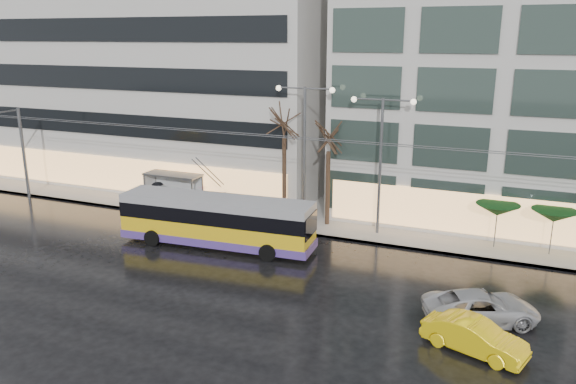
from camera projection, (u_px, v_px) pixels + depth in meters
The scene contains 18 objects.
ground at pixel (192, 284), 28.72m from camera, with size 140.00×140.00×0.00m, color black.
sidewalk at pixel (320, 211), 40.41m from camera, with size 80.00×10.00×0.15m, color gray.
kerb at pixel (294, 232), 36.01m from camera, with size 80.00×0.10×0.15m, color slate.
building_left at pixel (145, 48), 48.50m from camera, with size 34.00×14.00×22.00m, color #B6B4AE.
trolleybus at pixel (217, 222), 33.47m from camera, with size 11.96×4.83×5.48m.
catenary at pixel (272, 171), 34.26m from camera, with size 42.24×5.12×7.00m.
bus_shelter at pixel (170, 182), 40.78m from camera, with size 4.20×1.60×2.51m.
street_lamp_near at pixel (305, 137), 35.96m from camera, with size 3.96×0.36×9.03m.
street_lamp_far at pixel (381, 147), 34.19m from camera, with size 3.96×0.36×8.53m.
tree_a at pixel (284, 118), 36.40m from camera, with size 3.20×3.20×8.40m.
tree_b at pixel (329, 131), 35.65m from camera, with size 3.20×3.20×7.70m.
parasol_a at pixel (498, 210), 32.67m from camera, with size 2.50×2.50×2.65m.
parasol_b at pixel (554, 216), 31.57m from camera, with size 2.50×2.50×2.65m.
taxi_b at pixel (474, 336), 22.39m from camera, with size 1.43×4.11×1.36m, color yellow.
sedan_silver at pixel (481, 307), 24.73m from camera, with size 2.31×5.01×1.39m, color #ACABB0.
pedestrian_a at pixel (204, 197), 38.43m from camera, with size 1.20×1.21×2.19m.
pedestrian_b at pixel (226, 196), 40.88m from camera, with size 0.98×0.94×1.59m.
pedestrian_c at pixel (158, 195), 39.99m from camera, with size 1.03×0.85×2.11m.
Camera 1 is at (14.65, -22.48, 12.29)m, focal length 35.00 mm.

